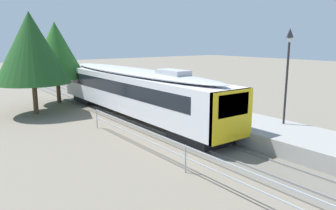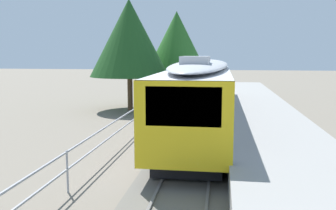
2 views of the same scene
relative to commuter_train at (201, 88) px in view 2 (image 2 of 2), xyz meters
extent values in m
plane|color=slate|center=(-3.00, -8.95, -2.15)|extent=(160.00, 160.00, 0.00)
cube|color=#6B665B|center=(0.00, -8.95, -2.12)|extent=(3.20, 60.00, 0.06)
cube|color=slate|center=(-0.72, -8.95, -2.05)|extent=(0.08, 60.00, 0.08)
cube|color=slate|center=(0.72, -8.95, -2.05)|extent=(0.08, 60.00, 0.08)
cube|color=silver|center=(0.00, 0.11, -0.18)|extent=(2.80, 19.39, 2.55)
cube|color=yellow|center=(0.00, -9.49, -0.18)|extent=(2.80, 0.24, 2.55)
cube|color=black|center=(0.00, -9.57, 0.38)|extent=(2.13, 0.08, 1.12)
cube|color=black|center=(0.00, 0.11, 0.23)|extent=(2.82, 16.29, 0.92)
ellipsoid|color=#B2B5BA|center=(0.00, 0.11, 1.27)|extent=(2.69, 18.62, 0.44)
cube|color=#B2B5BA|center=(0.00, -4.74, 1.55)|extent=(1.10, 2.20, 0.36)
cube|color=#EAE5C6|center=(0.00, -9.56, -1.18)|extent=(1.00, 0.10, 0.20)
cube|color=black|center=(0.00, -7.19, -1.73)|extent=(2.24, 3.20, 0.55)
cube|color=black|center=(0.00, 7.40, -1.73)|extent=(2.24, 3.20, 0.55)
cube|color=#999691|center=(3.25, -8.95, -1.70)|extent=(3.90, 60.00, 0.90)
cylinder|color=#9EA0A5|center=(-3.30, -9.95, -1.52)|extent=(0.06, 0.06, 1.25)
cylinder|color=#9EA0A5|center=(-3.30, -0.95, -1.52)|extent=(0.06, 0.06, 1.25)
cylinder|color=brown|center=(-2.44, 9.12, -1.00)|extent=(0.36, 0.36, 2.28)
cone|color=#286023|center=(-2.44, 9.12, 2.60)|extent=(5.00, 5.00, 4.93)
cylinder|color=brown|center=(-5.34, 5.72, -0.95)|extent=(0.36, 0.36, 2.39)
cone|color=#1E4C1E|center=(-5.34, 5.72, 2.91)|extent=(5.55, 5.55, 5.33)
camera|label=1|loc=(-11.70, -20.03, 3.47)|focal=34.60mm
camera|label=2|loc=(1.03, -19.71, 1.85)|focal=39.59mm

